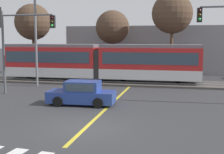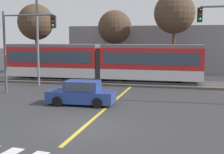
{
  "view_description": "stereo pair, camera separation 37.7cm",
  "coord_description": "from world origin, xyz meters",
  "px_view_note": "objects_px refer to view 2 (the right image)",
  "views": [
    {
      "loc": [
        4.28,
        -13.61,
        4.18
      ],
      "look_at": [
        -0.18,
        6.56,
        1.6
      ],
      "focal_mm": 50.0,
      "sensor_mm": 36.0,
      "label": 1
    },
    {
      "loc": [
        4.65,
        -13.53,
        4.18
      ],
      "look_at": [
        -0.18,
        6.56,
        1.6
      ],
      "focal_mm": 50.0,
      "sensor_mm": 36.0,
      "label": 2
    }
  ],
  "objects_px": {
    "street_lamp_west": "(40,32)",
    "bare_tree_east": "(174,13)",
    "light_rail_tram": "(101,61)",
    "traffic_light_mid_left": "(21,38)",
    "bare_tree_west": "(115,27)",
    "bare_tree_far_west": "(36,22)",
    "sedan_crossing": "(81,94)"
  },
  "relations": [
    {
      "from": "street_lamp_west",
      "to": "bare_tree_east",
      "type": "relative_size",
      "value": 0.94
    },
    {
      "from": "light_rail_tram",
      "to": "traffic_light_mid_left",
      "type": "bearing_deg",
      "value": -120.17
    },
    {
      "from": "bare_tree_west",
      "to": "bare_tree_far_west",
      "type": "bearing_deg",
      "value": 177.63
    },
    {
      "from": "traffic_light_mid_left",
      "to": "bare_tree_west",
      "type": "bearing_deg",
      "value": 71.91
    },
    {
      "from": "sedan_crossing",
      "to": "light_rail_tram",
      "type": "bearing_deg",
      "value": 98.12
    },
    {
      "from": "bare_tree_far_west",
      "to": "bare_tree_east",
      "type": "xyz_separation_m",
      "value": [
        16.11,
        -1.72,
        0.6
      ]
    },
    {
      "from": "traffic_light_mid_left",
      "to": "bare_tree_far_west",
      "type": "relative_size",
      "value": 0.75
    },
    {
      "from": "bare_tree_far_west",
      "to": "bare_tree_west",
      "type": "relative_size",
      "value": 1.13
    },
    {
      "from": "light_rail_tram",
      "to": "bare_tree_east",
      "type": "height_order",
      "value": "bare_tree_east"
    },
    {
      "from": "bare_tree_west",
      "to": "bare_tree_east",
      "type": "bearing_deg",
      "value": -11.56
    },
    {
      "from": "light_rail_tram",
      "to": "bare_tree_east",
      "type": "distance_m",
      "value": 9.01
    },
    {
      "from": "bare_tree_east",
      "to": "bare_tree_far_west",
      "type": "bearing_deg",
      "value": 173.91
    },
    {
      "from": "light_rail_tram",
      "to": "bare_tree_far_west",
      "type": "bearing_deg",
      "value": 148.13
    },
    {
      "from": "sedan_crossing",
      "to": "bare_tree_west",
      "type": "height_order",
      "value": "bare_tree_west"
    },
    {
      "from": "light_rail_tram",
      "to": "bare_tree_east",
      "type": "xyz_separation_m",
      "value": [
        6.46,
        4.28,
        4.59
      ]
    },
    {
      "from": "bare_tree_far_west",
      "to": "bare_tree_east",
      "type": "bearing_deg",
      "value": -6.09
    },
    {
      "from": "light_rail_tram",
      "to": "bare_tree_far_west",
      "type": "xyz_separation_m",
      "value": [
        -9.65,
        6.0,
        3.99
      ]
    },
    {
      "from": "light_rail_tram",
      "to": "bare_tree_east",
      "type": "bearing_deg",
      "value": 33.51
    },
    {
      "from": "street_lamp_west",
      "to": "light_rail_tram",
      "type": "bearing_deg",
      "value": 33.86
    },
    {
      "from": "sedan_crossing",
      "to": "bare_tree_east",
      "type": "distance_m",
      "value": 16.01
    },
    {
      "from": "bare_tree_west",
      "to": "light_rail_tram",
      "type": "bearing_deg",
      "value": -90.17
    },
    {
      "from": "bare_tree_east",
      "to": "light_rail_tram",
      "type": "bearing_deg",
      "value": -146.49
    },
    {
      "from": "bare_tree_far_west",
      "to": "bare_tree_west",
      "type": "bearing_deg",
      "value": -2.37
    },
    {
      "from": "street_lamp_west",
      "to": "sedan_crossing",
      "type": "bearing_deg",
      "value": -47.59
    },
    {
      "from": "light_rail_tram",
      "to": "bare_tree_west",
      "type": "relative_size",
      "value": 2.56
    },
    {
      "from": "bare_tree_far_west",
      "to": "bare_tree_west",
      "type": "distance_m",
      "value": 9.7
    },
    {
      "from": "sedan_crossing",
      "to": "bare_tree_west",
      "type": "bearing_deg",
      "value": 95.11
    },
    {
      "from": "traffic_light_mid_left",
      "to": "bare_tree_east",
      "type": "distance_m",
      "value": 15.76
    },
    {
      "from": "traffic_light_mid_left",
      "to": "bare_tree_far_west",
      "type": "height_order",
      "value": "bare_tree_far_west"
    },
    {
      "from": "bare_tree_west",
      "to": "bare_tree_east",
      "type": "xyz_separation_m",
      "value": [
        6.45,
        -1.32,
        1.29
      ]
    },
    {
      "from": "street_lamp_west",
      "to": "bare_tree_west",
      "type": "bearing_deg",
      "value": 61.89
    },
    {
      "from": "bare_tree_far_west",
      "to": "bare_tree_west",
      "type": "xyz_separation_m",
      "value": [
        9.67,
        -0.4,
        -0.69
      ]
    }
  ]
}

